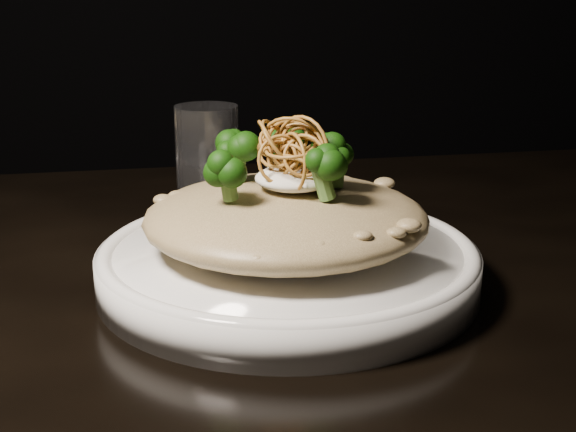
% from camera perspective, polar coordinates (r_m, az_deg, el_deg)
% --- Properties ---
extents(table, '(1.10, 0.80, 0.75)m').
position_cam_1_polar(table, '(0.63, -7.49, -12.52)').
color(table, black).
rests_on(table, ground).
extents(plate, '(0.28, 0.28, 0.03)m').
position_cam_1_polar(plate, '(0.60, 0.00, -3.65)').
color(plate, white).
rests_on(plate, table).
extents(risotto, '(0.21, 0.21, 0.05)m').
position_cam_1_polar(risotto, '(0.59, -0.16, -0.14)').
color(risotto, brown).
rests_on(risotto, plate).
extents(broccoli, '(0.12, 0.12, 0.04)m').
position_cam_1_polar(broccoli, '(0.58, -0.39, 3.95)').
color(broccoli, black).
rests_on(broccoli, risotto).
extents(cheese, '(0.06, 0.06, 0.02)m').
position_cam_1_polar(cheese, '(0.58, 0.44, 2.70)').
color(cheese, white).
rests_on(cheese, risotto).
extents(shallots, '(0.06, 0.06, 0.04)m').
position_cam_1_polar(shallots, '(0.57, -0.12, 5.21)').
color(shallots, brown).
rests_on(shallots, cheese).
extents(drinking_glass, '(0.07, 0.07, 0.11)m').
position_cam_1_polar(drinking_glass, '(0.77, -5.74, 3.90)').
color(drinking_glass, silver).
rests_on(drinking_glass, table).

